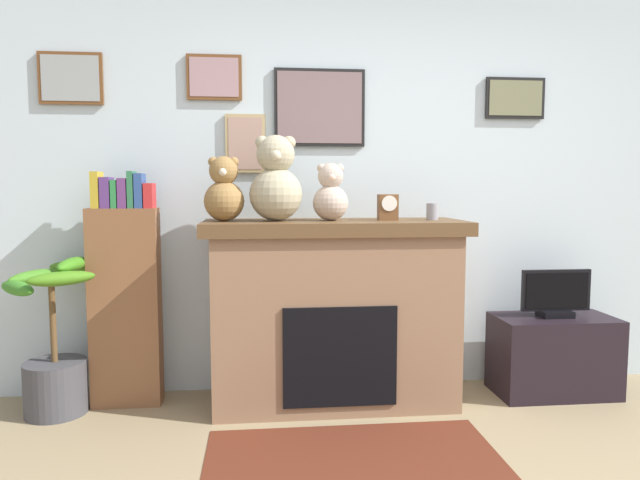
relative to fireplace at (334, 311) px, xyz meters
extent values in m
cube|color=silver|center=(0.35, 0.35, 0.73)|extent=(5.20, 0.12, 2.60)
cube|color=black|center=(-0.06, 0.27, 1.27)|extent=(0.58, 0.02, 0.49)
cube|color=#786162|center=(-0.06, 0.26, 1.27)|extent=(0.54, 0.00, 0.45)
cube|color=brown|center=(-0.72, 0.27, 1.45)|extent=(0.34, 0.02, 0.28)
cube|color=#A47F83|center=(-0.72, 0.26, 1.45)|extent=(0.30, 0.00, 0.24)
cube|color=black|center=(1.25, 0.27, 1.35)|extent=(0.40, 0.02, 0.27)
cube|color=#727451|center=(1.25, 0.26, 1.35)|extent=(0.36, 0.00, 0.23)
cube|color=brown|center=(-1.59, 0.27, 1.42)|extent=(0.38, 0.02, 0.32)
cube|color=#959D9C|center=(-1.59, 0.26, 1.42)|extent=(0.34, 0.00, 0.28)
cube|color=tan|center=(-0.54, 0.27, 1.04)|extent=(0.25, 0.02, 0.37)
cube|color=tan|center=(-0.54, 0.26, 1.04)|extent=(0.21, 0.00, 0.33)
cube|color=#8B664B|center=(0.00, 0.00, -0.05)|extent=(1.45, 0.57, 1.05)
cube|color=brown|center=(0.00, 0.00, 0.52)|extent=(1.57, 0.63, 0.08)
cube|color=black|center=(0.00, -0.29, -0.20)|extent=(0.65, 0.02, 0.58)
cube|color=brown|center=(-1.27, 0.09, 0.03)|extent=(0.41, 0.16, 1.21)
cube|color=gold|center=(-1.41, 0.09, 0.74)|extent=(0.05, 0.13, 0.22)
cube|color=#543274|center=(-1.35, 0.09, 0.73)|extent=(0.06, 0.13, 0.18)
cube|color=#297C3E|center=(-1.30, 0.09, 0.72)|extent=(0.03, 0.13, 0.17)
cube|color=#60326D|center=(-1.25, 0.09, 0.73)|extent=(0.05, 0.13, 0.18)
cube|color=#2B6C44|center=(-1.21, 0.09, 0.75)|extent=(0.03, 0.13, 0.22)
cube|color=#2A4985|center=(-1.16, 0.09, 0.74)|extent=(0.05, 0.13, 0.21)
cube|color=red|center=(-1.10, 0.09, 0.71)|extent=(0.05, 0.13, 0.15)
cylinder|color=#3F3F44|center=(-1.65, -0.02, -0.41)|extent=(0.35, 0.35, 0.31)
cylinder|color=brown|center=(-1.65, -0.02, 0.00)|extent=(0.04, 0.04, 0.51)
ellipsoid|color=#397B1A|center=(-1.52, -0.04, 0.32)|extent=(0.14, 0.37, 0.08)
ellipsoid|color=#41771C|center=(-1.58, 0.17, 0.27)|extent=(0.37, 0.22, 0.08)
ellipsoid|color=#3F7C21|center=(-1.76, 0.04, 0.24)|extent=(0.27, 0.36, 0.08)
ellipsoid|color=#377F23|center=(-1.79, -0.15, 0.20)|extent=(0.32, 0.33, 0.08)
ellipsoid|color=#407618|center=(-1.53, -0.20, 0.26)|extent=(0.36, 0.28, 0.08)
cube|color=black|center=(1.43, -0.01, -0.32)|extent=(0.75, 0.40, 0.51)
cube|color=black|center=(1.43, -0.01, -0.05)|extent=(0.20, 0.14, 0.04)
cube|color=black|center=(1.43, -0.01, 0.11)|extent=(0.45, 0.03, 0.26)
cube|color=black|center=(1.43, -0.03, 0.11)|extent=(0.41, 0.00, 0.22)
cube|color=#562416|center=(0.00, -0.96, -0.57)|extent=(1.46, 1.18, 0.01)
cylinder|color=gray|center=(0.61, -0.02, 0.61)|extent=(0.07, 0.07, 0.10)
cube|color=brown|center=(0.33, -0.02, 0.64)|extent=(0.12, 0.08, 0.16)
cylinder|color=white|center=(0.33, -0.06, 0.66)|extent=(0.09, 0.01, 0.09)
sphere|color=olive|center=(-0.66, -0.02, 0.68)|extent=(0.24, 0.24, 0.24)
sphere|color=olive|center=(-0.66, -0.02, 0.86)|extent=(0.17, 0.17, 0.17)
sphere|color=olive|center=(-0.72, -0.02, 0.91)|extent=(0.06, 0.06, 0.06)
sphere|color=olive|center=(-0.60, -0.02, 0.91)|extent=(0.06, 0.06, 0.06)
sphere|color=beige|center=(-0.66, -0.09, 0.85)|extent=(0.05, 0.05, 0.05)
sphere|color=tan|center=(-0.35, -0.02, 0.72)|extent=(0.32, 0.32, 0.32)
sphere|color=tan|center=(-0.35, -0.02, 0.96)|extent=(0.23, 0.23, 0.23)
sphere|color=tan|center=(-0.43, -0.02, 1.02)|extent=(0.08, 0.08, 0.08)
sphere|color=tan|center=(-0.27, -0.02, 1.02)|extent=(0.08, 0.08, 0.08)
sphere|color=beige|center=(-0.35, -0.11, 0.94)|extent=(0.07, 0.07, 0.07)
sphere|color=#BCA897|center=(-0.02, -0.02, 0.67)|extent=(0.21, 0.21, 0.21)
sphere|color=#BCA897|center=(-0.02, -0.02, 0.83)|extent=(0.15, 0.15, 0.15)
sphere|color=#BCA897|center=(-0.08, -0.02, 0.87)|extent=(0.05, 0.05, 0.05)
sphere|color=#BCA897|center=(0.03, -0.02, 0.87)|extent=(0.05, 0.05, 0.05)
sphere|color=beige|center=(-0.02, -0.08, 0.82)|extent=(0.05, 0.05, 0.05)
camera|label=1|loc=(-0.44, -3.42, 0.76)|focal=31.93mm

